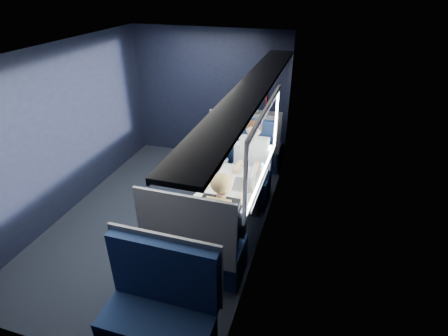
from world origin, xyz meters
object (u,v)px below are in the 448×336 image
(seat_bay_near, at_px, (236,171))
(seat_row_back, at_px, (160,316))
(woman, at_px, (223,219))
(table, at_px, (234,189))
(seat_row_front, at_px, (251,147))
(seat_bay_far, at_px, (197,247))
(bottle_small, at_px, (262,171))
(cup, at_px, (264,168))
(man, at_px, (252,161))
(laptop, at_px, (248,181))

(seat_bay_near, distance_m, seat_row_back, 2.67)
(woman, bearing_deg, seat_bay_near, 99.74)
(table, height_order, seat_row_back, seat_row_back)
(seat_row_back, bearing_deg, seat_row_front, 90.00)
(seat_bay_far, xyz_separation_m, bottle_small, (0.48, 1.13, 0.42))
(table, bearing_deg, cup, 56.79)
(woman, height_order, cup, woman)
(man, height_order, woman, same)
(table, distance_m, seat_row_back, 1.82)
(seat_bay_near, distance_m, laptop, 1.02)
(seat_row_front, relative_size, laptop, 3.23)
(laptop, bearing_deg, seat_row_front, 101.29)
(seat_row_back, distance_m, woman, 1.16)
(table, bearing_deg, seat_row_front, 95.80)
(table, bearing_deg, laptop, 1.78)
(seat_bay_far, distance_m, bottle_small, 1.30)
(table, height_order, bottle_small, bottle_small)
(seat_bay_far, bearing_deg, table, 78.22)
(seat_row_back, height_order, bottle_small, seat_row_back)
(laptop, bearing_deg, seat_bay_far, -112.10)
(seat_row_front, bearing_deg, seat_row_back, -90.00)
(seat_bay_near, xyz_separation_m, man, (0.27, -0.17, 0.29))
(laptop, distance_m, cup, 0.45)
(seat_row_front, height_order, woman, woman)
(table, distance_m, bottle_small, 0.43)
(seat_bay_far, height_order, seat_row_front, seat_bay_far)
(seat_bay_near, relative_size, seat_row_front, 1.09)
(seat_bay_near, bearing_deg, seat_bay_far, -89.31)
(seat_bay_far, relative_size, cup, 14.05)
(man, distance_m, laptop, 0.71)
(woman, xyz_separation_m, laptop, (0.11, 0.71, 0.08))
(seat_bay_near, bearing_deg, table, -76.85)
(seat_bay_near, relative_size, seat_row_back, 1.09)
(man, relative_size, laptop, 3.68)
(table, bearing_deg, bottle_small, 40.66)
(seat_bay_near, height_order, seat_row_front, seat_bay_near)
(cup, bearing_deg, woman, -100.88)
(seat_row_back, height_order, woman, woman)
(seat_row_back, relative_size, bottle_small, 5.58)
(seat_bay_near, height_order, cup, seat_bay_near)
(laptop, bearing_deg, table, -178.22)
(seat_row_front, distance_m, bottle_small, 1.67)
(seat_row_front, distance_m, seat_row_back, 3.59)
(seat_row_front, height_order, seat_row_back, same)
(seat_row_front, relative_size, seat_row_back, 1.00)
(table, bearing_deg, seat_row_back, -95.80)
(seat_bay_far, relative_size, seat_row_back, 1.09)
(bottle_small, bearing_deg, seat_bay_near, 129.14)
(seat_row_back, height_order, laptop, seat_row_back)
(seat_bay_near, relative_size, woman, 0.95)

